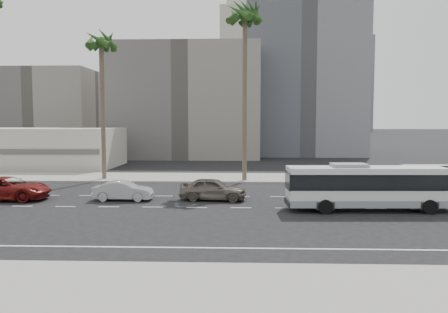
{
  "coord_description": "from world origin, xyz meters",
  "views": [
    {
      "loc": [
        -3.13,
        -29.1,
        5.77
      ],
      "look_at": [
        -4.28,
        4.0,
        3.16
      ],
      "focal_mm": 35.05,
      "sensor_mm": 36.0,
      "label": 1
    }
  ],
  "objects_px": {
    "car_a": "(213,189)",
    "car_c": "(8,188)",
    "palm_near": "(245,19)",
    "car_b": "(123,191)",
    "city_bus": "(370,186)",
    "palm_mid": "(101,45)"
  },
  "relations": [
    {
      "from": "city_bus",
      "to": "car_a",
      "type": "bearing_deg",
      "value": 160.27
    },
    {
      "from": "car_b",
      "to": "palm_near",
      "type": "distance_m",
      "value": 20.35
    },
    {
      "from": "car_a",
      "to": "palm_near",
      "type": "distance_m",
      "value": 18.11
    },
    {
      "from": "car_b",
      "to": "car_c",
      "type": "xyz_separation_m",
      "value": [
        -8.62,
        -0.15,
        0.15
      ]
    },
    {
      "from": "city_bus",
      "to": "car_b",
      "type": "height_order",
      "value": "city_bus"
    },
    {
      "from": "palm_near",
      "to": "palm_mid",
      "type": "bearing_deg",
      "value": 177.34
    },
    {
      "from": "car_a",
      "to": "car_c",
      "type": "bearing_deg",
      "value": 96.72
    },
    {
      "from": "car_c",
      "to": "palm_near",
      "type": "bearing_deg",
      "value": -59.53
    },
    {
      "from": "car_a",
      "to": "car_c",
      "type": "xyz_separation_m",
      "value": [
        -15.25,
        -0.44,
        0.03
      ]
    },
    {
      "from": "city_bus",
      "to": "car_a",
      "type": "distance_m",
      "value": 11.03
    },
    {
      "from": "city_bus",
      "to": "palm_near",
      "type": "height_order",
      "value": "palm_near"
    },
    {
      "from": "palm_near",
      "to": "palm_mid",
      "type": "height_order",
      "value": "palm_near"
    },
    {
      "from": "car_a",
      "to": "palm_near",
      "type": "xyz_separation_m",
      "value": [
        2.45,
        10.32,
        14.68
      ]
    },
    {
      "from": "palm_near",
      "to": "palm_mid",
      "type": "distance_m",
      "value": 14.2
    },
    {
      "from": "car_a",
      "to": "car_b",
      "type": "bearing_deg",
      "value": 97.56
    },
    {
      "from": "car_b",
      "to": "car_c",
      "type": "relative_size",
      "value": 0.7
    },
    {
      "from": "car_a",
      "to": "car_c",
      "type": "height_order",
      "value": "car_c"
    },
    {
      "from": "car_b",
      "to": "car_c",
      "type": "distance_m",
      "value": 8.62
    },
    {
      "from": "car_b",
      "to": "city_bus",
      "type": "bearing_deg",
      "value": -100.0
    },
    {
      "from": "palm_mid",
      "to": "car_b",
      "type": "bearing_deg",
      "value": -66.38
    },
    {
      "from": "car_a",
      "to": "car_b",
      "type": "distance_m",
      "value": 6.64
    },
    {
      "from": "car_a",
      "to": "palm_mid",
      "type": "bearing_deg",
      "value": 51.55
    }
  ]
}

